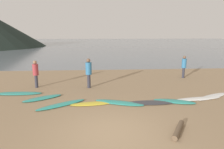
% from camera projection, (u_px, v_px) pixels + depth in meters
% --- Properties ---
extents(ground_plane, '(120.00, 120.00, 0.20)m').
position_uv_depth(ground_plane, '(103.00, 75.00, 16.39)').
color(ground_plane, '#997C5B').
rests_on(ground_plane, ground).
extents(ocean_water, '(140.00, 100.00, 0.01)m').
position_uv_depth(ocean_water, '(99.00, 43.00, 66.85)').
color(ocean_water, slate).
rests_on(ocean_water, ground).
extents(surfboard_0, '(2.65, 0.65, 0.08)m').
position_uv_depth(surfboard_0, '(17.00, 93.00, 10.84)').
color(surfboard_0, teal).
rests_on(surfboard_0, ground).
extents(surfboard_1, '(1.94, 1.52, 0.09)m').
position_uv_depth(surfboard_1, '(43.00, 98.00, 10.06)').
color(surfboard_1, teal).
rests_on(surfboard_1, ground).
extents(surfboard_2, '(2.23, 1.71, 0.09)m').
position_uv_depth(surfboard_2, '(62.00, 105.00, 9.15)').
color(surfboard_2, teal).
rests_on(surfboard_2, ground).
extents(surfboard_3, '(2.12, 0.79, 0.06)m').
position_uv_depth(surfboard_3, '(92.00, 104.00, 9.31)').
color(surfboard_3, yellow).
rests_on(surfboard_3, ground).
extents(surfboard_4, '(2.43, 1.40, 0.08)m').
position_uv_depth(surfboard_4, '(119.00, 103.00, 9.42)').
color(surfboard_4, teal).
rests_on(surfboard_4, ground).
extents(surfboard_5, '(2.34, 0.67, 0.08)m').
position_uv_depth(surfboard_5, '(151.00, 102.00, 9.43)').
color(surfboard_5, '#333338').
rests_on(surfboard_5, ground).
extents(surfboard_6, '(2.05, 1.16, 0.10)m').
position_uv_depth(surfboard_6, '(174.00, 101.00, 9.57)').
color(surfboard_6, teal).
rests_on(surfboard_6, ground).
extents(surfboard_7, '(2.62, 0.82, 0.08)m').
position_uv_depth(surfboard_7, '(197.00, 99.00, 9.97)').
color(surfboard_7, white).
rests_on(surfboard_7, ground).
extents(surfboard_8, '(2.35, 1.51, 0.07)m').
position_uv_depth(surfboard_8, '(212.00, 96.00, 10.34)').
color(surfboard_8, white).
rests_on(surfboard_8, ground).
extents(person_0, '(0.34, 0.34, 1.67)m').
position_uv_depth(person_0, '(36.00, 72.00, 12.00)').
color(person_0, '#2D2D38').
rests_on(person_0, ground).
extents(person_1, '(0.33, 0.33, 1.65)m').
position_uv_depth(person_1, '(184.00, 65.00, 14.60)').
color(person_1, '#2D2D38').
rests_on(person_1, ground).
extents(person_2, '(0.36, 0.36, 1.80)m').
position_uv_depth(person_2, '(89.00, 71.00, 11.92)').
color(person_2, '#2D2D38').
rests_on(person_2, ground).
extents(driftwood_log, '(0.84, 1.21, 0.18)m').
position_uv_depth(driftwood_log, '(178.00, 130.00, 6.68)').
color(driftwood_log, brown).
rests_on(driftwood_log, ground).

